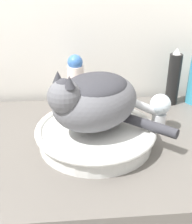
# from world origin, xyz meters

# --- Properties ---
(wall_back) EXTENTS (8.00, 0.05, 2.40)m
(wall_back) POSITION_xyz_m (0.00, 0.65, 1.20)
(wall_back) COLOR silver
(wall_back) RESTS_ON ground_plane
(sink_basin) EXTENTS (0.34, 0.34, 0.06)m
(sink_basin) POSITION_xyz_m (0.04, 0.28, 0.87)
(sink_basin) COLOR silver
(sink_basin) RESTS_ON vanity_counter
(cat) EXTENTS (0.37, 0.31, 0.18)m
(cat) POSITION_xyz_m (0.04, 0.28, 0.98)
(cat) COLOR #56565B
(cat) RESTS_ON sink_basin
(faucet) EXTENTS (0.14, 0.07, 0.12)m
(faucet) POSITION_xyz_m (0.23, 0.34, 0.91)
(faucet) COLOR silver
(faucet) RESTS_ON vanity_counter
(lotion_bottle_white) EXTENTS (0.06, 0.06, 0.19)m
(lotion_bottle_white) POSITION_xyz_m (-0.01, 0.53, 0.94)
(lotion_bottle_white) COLOR silver
(lotion_bottle_white) RESTS_ON vanity_counter
(hairspray_can_black) EXTENTS (0.05, 0.05, 0.21)m
(hairspray_can_black) POSITION_xyz_m (0.35, 0.53, 0.94)
(hairspray_can_black) COLOR black
(hairspray_can_black) RESTS_ON vanity_counter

